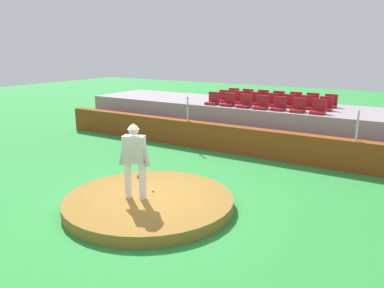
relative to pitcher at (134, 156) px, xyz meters
name	(u,v)px	position (x,y,z in m)	size (l,w,h in m)	color
ground_plane	(149,207)	(0.22, 0.22, -1.32)	(60.00, 60.00, 0.00)	#2C8E3B
pitchers_mound	(149,202)	(0.22, 0.22, -1.19)	(4.08, 4.08, 0.26)	olive
pitcher	(134,156)	(0.00, 0.00, 0.00)	(0.77, 0.42, 1.82)	silver
baseball	(153,190)	(0.08, 0.56, -1.02)	(0.07, 0.07, 0.07)	white
fielding_glove	(141,176)	(-0.82, 1.20, -1.00)	(0.30, 0.20, 0.11)	brown
brick_barrier	(246,141)	(0.22, 5.79, -0.82)	(17.20, 0.40, 0.99)	brown
fence_post_left	(188,109)	(-2.26, 5.79, 0.14)	(0.06, 0.06, 0.93)	silver
fence_post_right	(357,126)	(3.86, 5.79, 0.14)	(0.06, 0.06, 0.93)	silver
bleacher_platform	(271,123)	(0.22, 8.24, -0.57)	(16.58, 3.32, 1.49)	gray
stadium_chair_0	(213,101)	(-1.90, 7.14, 0.33)	(0.48, 0.44, 0.50)	maroon
stadium_chair_1	(229,102)	(-1.19, 7.13, 0.33)	(0.48, 0.44, 0.50)	maroon
stadium_chair_2	(245,103)	(-0.46, 7.11, 0.33)	(0.48, 0.44, 0.50)	maroon
stadium_chair_3	(262,105)	(0.23, 7.09, 0.33)	(0.48, 0.44, 0.50)	maroon
stadium_chair_4	(279,106)	(0.90, 7.13, 0.33)	(0.48, 0.44, 0.50)	maroon
stadium_chair_5	(298,108)	(1.62, 7.12, 0.33)	(0.48, 0.44, 0.50)	maroon
stadium_chair_6	(318,109)	(2.33, 7.13, 0.33)	(0.48, 0.44, 0.50)	maroon
stadium_chair_7	(224,98)	(-1.87, 8.01, 0.33)	(0.48, 0.44, 0.50)	maroon
stadium_chair_8	(238,99)	(-1.20, 7.99, 0.33)	(0.48, 0.44, 0.50)	maroon
stadium_chair_9	(254,101)	(-0.50, 8.02, 0.33)	(0.48, 0.44, 0.50)	maroon
stadium_chair_10	(270,102)	(0.22, 8.02, 0.33)	(0.48, 0.44, 0.50)	maroon
stadium_chair_11	(288,103)	(0.94, 8.01, 0.33)	(0.48, 0.44, 0.50)	maroon
stadium_chair_12	(306,105)	(1.64, 8.01, 0.33)	(0.48, 0.44, 0.50)	maroon
stadium_chair_13	(325,106)	(2.35, 8.01, 0.33)	(0.48, 0.44, 0.50)	maroon
stadium_chair_14	(233,96)	(-1.87, 8.89, 0.33)	(0.48, 0.44, 0.50)	maroon
stadium_chair_15	(247,97)	(-1.19, 8.88, 0.33)	(0.48, 0.44, 0.50)	maroon
stadium_chair_16	(262,98)	(-0.48, 8.89, 0.33)	(0.48, 0.44, 0.50)	maroon
stadium_chair_17	(278,100)	(0.22, 8.86, 0.33)	(0.48, 0.44, 0.50)	maroon
stadium_chair_18	(295,101)	(0.93, 8.90, 0.33)	(0.48, 0.44, 0.50)	maroon
stadium_chair_19	(312,102)	(1.61, 8.90, 0.33)	(0.48, 0.44, 0.50)	maroon
stadium_chair_20	(330,103)	(2.32, 8.89, 0.33)	(0.48, 0.44, 0.50)	maroon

